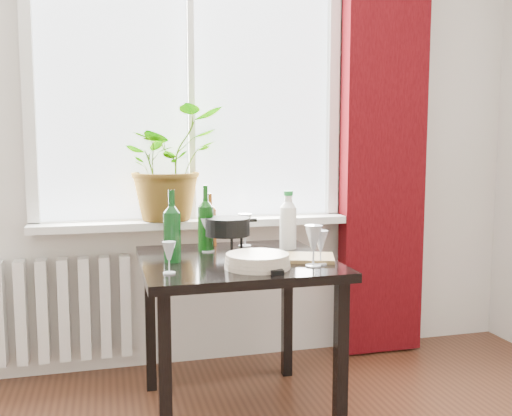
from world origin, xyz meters
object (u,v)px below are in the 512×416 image
object	(u,v)px
radiator	(54,310)
potted_plant	(168,163)
cleaning_bottle	(288,219)
wineglass_back_left	(208,234)
fondue_pot	(228,235)
wineglass_back_center	(245,230)
wineglass_front_right	(313,245)
wineglass_front_left	(169,257)
bottle_amber	(210,219)
table	(236,278)
tv_remote	(273,268)
wineglass_far_right	(321,247)
wine_bottle_right	(206,218)
plate_stack	(257,261)
wine_bottle_left	(172,225)
cutting_board	(299,258)

from	to	relation	value
radiator	potted_plant	world-z (taller)	potted_plant
cleaning_bottle	wineglass_back_left	distance (m)	0.40
fondue_pot	wineglass_back_center	bearing A→B (deg)	21.18
wineglass_front_right	wineglass_front_left	size ratio (longest dim) A/B	1.36
potted_plant	bottle_amber	distance (m)	0.42
wineglass_front_right	wineglass_back_left	world-z (taller)	wineglass_front_right
table	cleaning_bottle	distance (m)	0.42
table	tv_remote	size ratio (longest dim) A/B	4.80
wineglass_far_right	fondue_pot	distance (m)	0.50
cleaning_bottle	wineglass_far_right	world-z (taller)	cleaning_bottle
wine_bottle_right	plate_stack	distance (m)	0.48
wine_bottle_left	wineglass_back_center	size ratio (longest dim) A/B	1.88
potted_plant	wineglass_back_left	xyz separation A→B (m)	(0.14, -0.42, -0.33)
cutting_board	wine_bottle_right	bearing A→B (deg)	139.52
wineglass_front_left	tv_remote	bearing A→B (deg)	-7.46
cleaning_bottle	wineglass_front_left	bearing A→B (deg)	-147.67
wineglass_back_left	plate_stack	size ratio (longest dim) A/B	0.60
wineglass_front_right	wineglass_far_right	bearing A→B (deg)	34.07
wine_bottle_left	wineglass_far_right	distance (m)	0.66
bottle_amber	fondue_pot	world-z (taller)	bottle_amber
wine_bottle_left	cutting_board	xyz separation A→B (m)	(0.56, -0.10, -0.15)
radiator	bottle_amber	distance (m)	0.98
radiator	wine_bottle_right	distance (m)	1.00
plate_stack	tv_remote	xyz separation A→B (m)	(0.05, -0.07, -0.02)
plate_stack	wine_bottle_right	bearing A→B (deg)	108.25
wineglass_back_center	cutting_board	xyz separation A→B (m)	(0.16, -0.38, -0.08)
wineglass_far_right	wineglass_back_center	world-z (taller)	wineglass_back_center
bottle_amber	plate_stack	world-z (taller)	bottle_amber
radiator	cleaning_bottle	distance (m)	1.34
radiator	wine_bottle_left	xyz separation A→B (m)	(0.56, -0.63, 0.52)
bottle_amber	tv_remote	world-z (taller)	bottle_amber
radiator	potted_plant	bearing A→B (deg)	-1.40
wineglass_back_left	fondue_pot	size ratio (longest dim) A/B	0.68
tv_remote	cleaning_bottle	bearing A→B (deg)	69.12
radiator	wineglass_front_left	world-z (taller)	wineglass_front_left
radiator	wineglass_back_center	distance (m)	1.12
wineglass_front_right	cleaning_bottle	bearing A→B (deg)	86.92
wineglass_back_center	wineglass_front_right	bearing A→B (deg)	-72.14
fondue_pot	cleaning_bottle	bearing A→B (deg)	-23.37
bottle_amber	wineglass_front_left	xyz separation A→B (m)	(-0.27, -0.58, -0.07)
wineglass_front_left	wine_bottle_left	bearing A→B (deg)	80.22
cleaning_bottle	cutting_board	xyz separation A→B (m)	(-0.03, -0.27, -0.14)
radiator	wine_bottle_right	bearing A→B (deg)	-28.78
bottle_amber	wine_bottle_left	bearing A→B (deg)	-123.57
wine_bottle_right	cleaning_bottle	world-z (taller)	wine_bottle_right
wineglass_far_right	wineglass_back_center	distance (m)	0.54
cleaning_bottle	wine_bottle_left	bearing A→B (deg)	-164.01
wineglass_front_left	table	bearing A→B (deg)	35.13
wine_bottle_left	fondue_pot	size ratio (longest dim) A/B	1.31
wineglass_front_right	wineglass_back_left	xyz separation A→B (m)	(-0.38, 0.44, -0.01)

